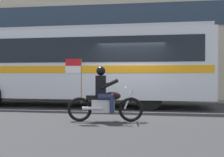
# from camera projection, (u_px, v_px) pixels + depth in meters

# --- Properties ---
(ground_plane) EXTENTS (60.00, 60.00, 0.00)m
(ground_plane) POSITION_uv_depth(u_px,v_px,m) (131.00, 110.00, 10.93)
(ground_plane) COLOR #2B2B2D
(sidewalk_curb) EXTENTS (28.00, 3.80, 0.15)m
(sidewalk_curb) POSITION_uv_depth(u_px,v_px,m) (138.00, 97.00, 15.98)
(sidewalk_curb) COLOR gray
(sidewalk_curb) RESTS_ON ground_plane
(lane_center_stripe) EXTENTS (26.60, 0.14, 0.01)m
(lane_center_stripe) POSITION_uv_depth(u_px,v_px,m) (129.00, 112.00, 10.34)
(lane_center_stripe) COLOR silver
(lane_center_stripe) RESTS_ON ground_plane
(transit_bus) EXTENTS (10.98, 2.94, 3.22)m
(transit_bus) POSITION_uv_depth(u_px,v_px,m) (78.00, 62.00, 12.43)
(transit_bus) COLOR silver
(transit_bus) RESTS_ON ground_plane
(motorcycle_with_rider) EXTENTS (2.19, 0.66, 1.78)m
(motorcycle_with_rider) POSITION_uv_depth(u_px,v_px,m) (104.00, 98.00, 8.25)
(motorcycle_with_rider) COLOR black
(motorcycle_with_rider) RESTS_ON ground_plane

